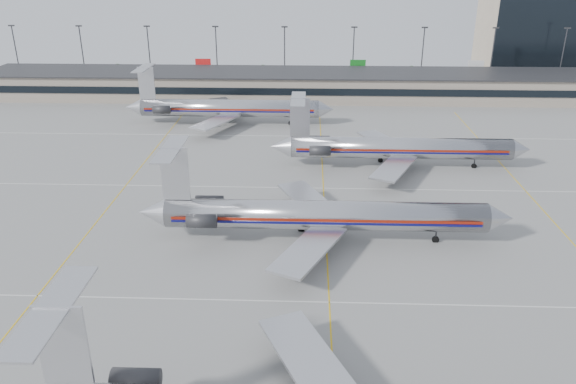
{
  "coord_description": "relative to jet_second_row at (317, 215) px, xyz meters",
  "views": [
    {
      "loc": [
        -2.33,
        -37.87,
        32.38
      ],
      "look_at": [
        -4.86,
        27.74,
        4.5
      ],
      "focal_mm": 35.0,
      "sensor_mm": 36.0,
      "label": 1
    }
  ],
  "objects": [
    {
      "name": "apron_markings",
      "position": [
        1.16,
        -13.38,
        -3.42
      ],
      "size": [
        160.0,
        0.15,
        0.02
      ],
      "primitive_type": "cube",
      "color": "silver",
      "rests_on": "ground"
    },
    {
      "name": "terminal",
      "position": [
        1.16,
        74.59,
        -0.27
      ],
      "size": [
        162.0,
        17.0,
        6.25
      ],
      "color": "gray",
      "rests_on": "ground"
    },
    {
      "name": "distant_building",
      "position": [
        63.16,
        104.62,
        9.07
      ],
      "size": [
        30.0,
        20.0,
        25.0
      ],
      "primitive_type": "cube",
      "color": "tan",
      "rests_on": "ground"
    },
    {
      "name": "jet_back_row",
      "position": [
        -18.35,
        50.51,
        -0.03
      ],
      "size": [
        42.83,
        26.34,
        11.71
      ],
      "color": "#BBBABF",
      "rests_on": "ground"
    },
    {
      "name": "ground",
      "position": [
        1.16,
        -23.38,
        -3.43
      ],
      "size": [
        260.0,
        260.0,
        0.0
      ],
      "primitive_type": "plane",
      "color": "gray",
      "rests_on": "ground"
    },
    {
      "name": "jet_third_row",
      "position": [
        12.9,
        26.24,
        -0.09
      ],
      "size": [
        42.12,
        25.91,
        11.52
      ],
      "color": "#BBBABF",
      "rests_on": "ground"
    },
    {
      "name": "light_mast_row",
      "position": [
        1.16,
        88.62,
        5.15
      ],
      "size": [
        163.6,
        0.4,
        15.28
      ],
      "color": "#38383D",
      "rests_on": "ground"
    },
    {
      "name": "jet_second_row",
      "position": [
        0.0,
        0.0,
        0.0
      ],
      "size": [
        45.18,
        26.61,
        11.83
      ],
      "color": "#BBBABF",
      "rests_on": "ground"
    }
  ]
}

